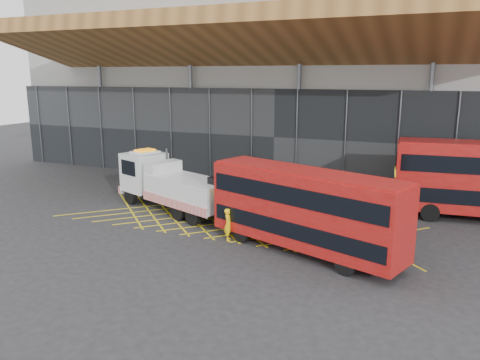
% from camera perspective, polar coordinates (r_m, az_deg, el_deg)
% --- Properties ---
extents(ground_plane, '(120.00, 120.00, 0.00)m').
position_cam_1_polar(ground_plane, '(31.25, -6.17, -4.39)').
color(ground_plane, '#252527').
extents(road_markings, '(23.16, 7.16, 0.01)m').
position_cam_1_polar(road_markings, '(29.89, -0.76, -5.10)').
color(road_markings, yellow).
rests_on(road_markings, ground_plane).
extents(construction_building, '(55.00, 23.97, 18.00)m').
position_cam_1_polar(construction_building, '(46.25, 7.05, 12.40)').
color(construction_building, '#969791').
rests_on(construction_building, ground_plane).
extents(recovery_truck, '(11.19, 6.11, 3.99)m').
position_cam_1_polar(recovery_truck, '(32.30, -8.42, -0.50)').
color(recovery_truck, black).
rests_on(recovery_truck, ground_plane).
extents(bus_towed, '(11.01, 6.00, 4.41)m').
position_cam_1_polar(bus_towed, '(24.44, 7.85, -3.32)').
color(bus_towed, '#9E0F0C').
rests_on(bus_towed, ground_plane).
extents(worker, '(0.67, 0.79, 1.85)m').
position_cam_1_polar(worker, '(26.41, -1.44, -5.44)').
color(worker, yellow).
rests_on(worker, ground_plane).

